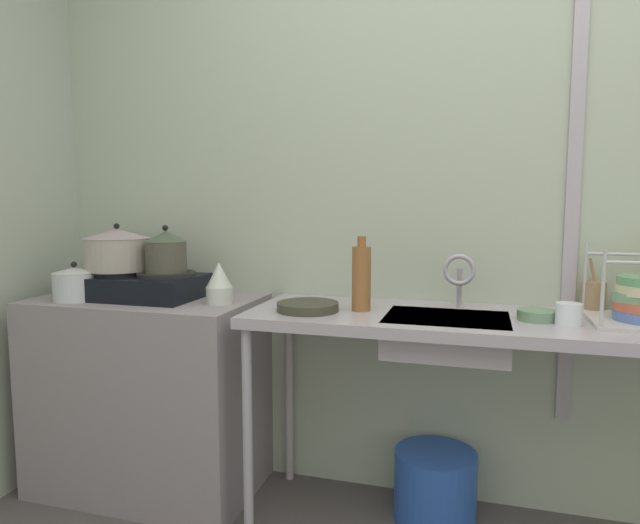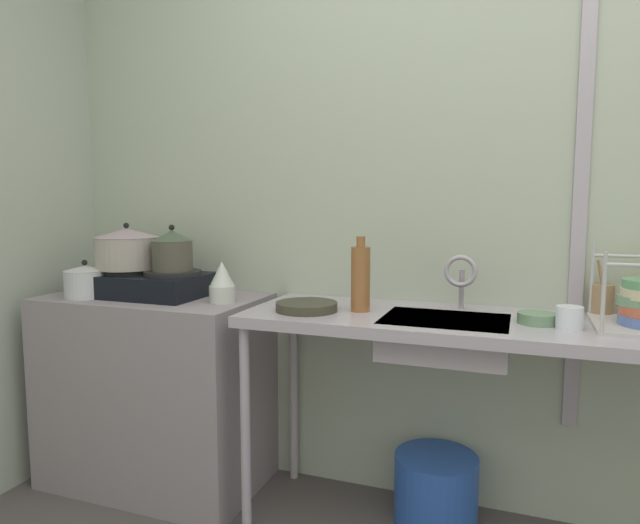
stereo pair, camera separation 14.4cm
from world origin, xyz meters
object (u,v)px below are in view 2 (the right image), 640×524
at_px(pot_on_left_burner, 127,248).
at_px(percolator, 222,282).
at_px(pot_on_right_burner, 172,250).
at_px(bottle_by_sink, 361,278).
at_px(small_bowl_on_drainboard, 537,318).
at_px(sink_basin, 445,337).
at_px(pot_beside_stove, 85,281).
at_px(bucket_on_floor, 436,490).
at_px(stove, 150,283).
at_px(cup_by_rack, 569,318).
at_px(frying_pan, 307,306).
at_px(utensil_jar, 601,300).
at_px(faucet, 461,275).

bearing_deg(pot_on_left_burner, percolator, -3.68).
bearing_deg(pot_on_right_burner, percolator, -7.03).
relative_size(pot_on_right_burner, bottle_by_sink, 0.70).
relative_size(pot_on_right_burner, small_bowl_on_drainboard, 1.53).
distance_m(percolator, sink_basin, 0.89).
relative_size(pot_beside_stove, bucket_on_floor, 0.55).
bearing_deg(stove, percolator, -4.84).
xyz_separation_m(stove, percolator, (0.37, -0.03, 0.03)).
bearing_deg(bottle_by_sink, stove, 179.51).
xyz_separation_m(cup_by_rack, bottle_by_sink, (-0.70, 0.04, 0.09)).
bearing_deg(frying_pan, utensil_jar, 15.24).
bearing_deg(pot_on_right_burner, pot_beside_stove, -159.72).
bearing_deg(bucket_on_floor, pot_on_right_burner, -175.66).
xyz_separation_m(pot_on_left_burner, pot_on_right_burner, (0.23, 0.00, -0.00)).
xyz_separation_m(pot_on_right_burner, utensil_jar, (1.63, 0.20, -0.14)).
height_order(frying_pan, cup_by_rack, cup_by_rack).
distance_m(stove, frying_pan, 0.75).
bearing_deg(stove, pot_on_left_burner, -180.00).
bearing_deg(percolator, bucket_on_floor, 7.73).
distance_m(pot_on_right_burner, utensil_jar, 1.65).
bearing_deg(bottle_by_sink, cup_by_rack, -3.60).
bearing_deg(faucet, pot_beside_stove, -170.90).
xyz_separation_m(frying_pan, bottle_by_sink, (0.19, 0.06, 0.11)).
distance_m(pot_on_left_burner, small_bowl_on_drainboard, 1.66).
distance_m(frying_pan, cup_by_rack, 0.89).
distance_m(pot_on_right_burner, bucket_on_floor, 1.41).
relative_size(bottle_by_sink, bucket_on_floor, 0.88).
distance_m(faucet, utensil_jar, 0.49).
bearing_deg(sink_basin, bottle_by_sink, 174.77).
distance_m(percolator, frying_pan, 0.39).
relative_size(pot_on_right_burner, sink_basin, 0.46).
relative_size(frying_pan, bottle_by_sink, 0.83).
xyz_separation_m(frying_pan, utensil_jar, (1.00, 0.27, 0.04)).
bearing_deg(utensil_jar, pot_on_left_burner, -173.85).
bearing_deg(small_bowl_on_drainboard, stove, 179.68).
distance_m(pot_on_left_burner, pot_beside_stove, 0.22).
bearing_deg(pot_beside_stove, bucket_on_floor, 8.33).
xyz_separation_m(stove, pot_on_left_burner, (-0.12, -0.00, 0.15)).
bearing_deg(cup_by_rack, bottle_by_sink, 176.40).
height_order(pot_beside_stove, bottle_by_sink, bottle_by_sink).
relative_size(pot_on_right_burner, cup_by_rack, 2.36).
height_order(pot_on_right_burner, small_bowl_on_drainboard, pot_on_right_burner).
distance_m(sink_basin, small_bowl_on_drainboard, 0.31).
relative_size(stove, pot_on_right_burner, 2.48).
relative_size(pot_on_left_burner, percolator, 1.66).
relative_size(percolator, cup_by_rack, 2.01).
bearing_deg(bottle_by_sink, frying_pan, -161.03).
bearing_deg(pot_on_right_burner, cup_by_rack, -1.96).
distance_m(cup_by_rack, bottle_by_sink, 0.70).
bearing_deg(pot_on_right_burner, frying_pan, -6.53).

